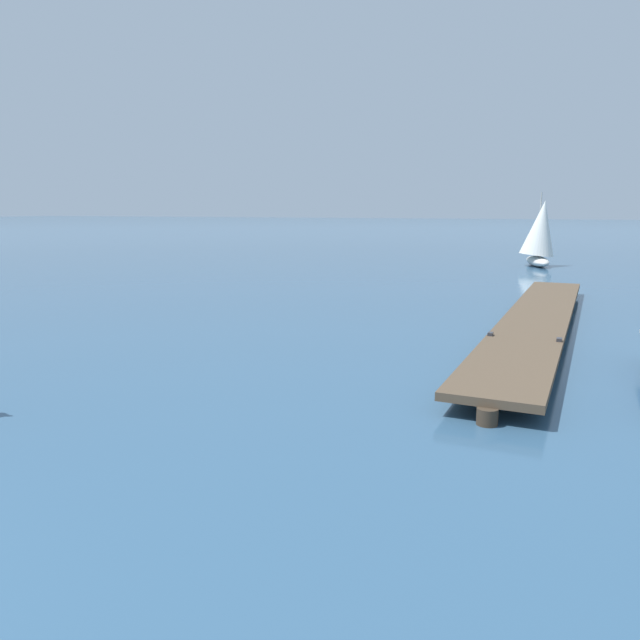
# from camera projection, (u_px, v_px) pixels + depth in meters

# --- Properties ---
(floating_dock) EXTENTS (2.63, 17.74, 0.53)m
(floating_dock) POSITION_uv_depth(u_px,v_px,m) (537.00, 318.00, 17.89)
(floating_dock) COLOR brown
(floating_dock) RESTS_ON ground
(distant_sailboat) EXTENTS (2.79, 4.21, 4.50)m
(distant_sailboat) POSITION_uv_depth(u_px,v_px,m) (540.00, 233.00, 37.19)
(distant_sailboat) COLOR silver
(distant_sailboat) RESTS_ON ground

